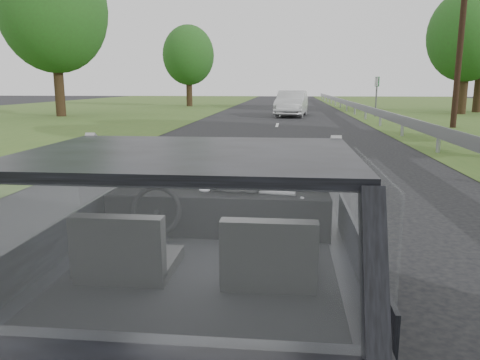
% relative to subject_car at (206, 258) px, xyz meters
% --- Properties ---
extents(subject_car, '(1.80, 4.00, 1.45)m').
position_rel_subject_car_xyz_m(subject_car, '(0.00, 0.00, 0.00)').
color(subject_car, black).
rests_on(subject_car, ground).
extents(dashboard, '(1.58, 0.45, 0.30)m').
position_rel_subject_car_xyz_m(dashboard, '(0.00, 0.62, 0.12)').
color(dashboard, black).
rests_on(dashboard, subject_car).
extents(driver_seat, '(0.50, 0.72, 0.42)m').
position_rel_subject_car_xyz_m(driver_seat, '(-0.40, -0.29, 0.16)').
color(driver_seat, black).
rests_on(driver_seat, subject_car).
extents(passenger_seat, '(0.50, 0.72, 0.42)m').
position_rel_subject_car_xyz_m(passenger_seat, '(0.40, -0.29, 0.16)').
color(passenger_seat, black).
rests_on(passenger_seat, subject_car).
extents(steering_wheel, '(0.36, 0.36, 0.04)m').
position_rel_subject_car_xyz_m(steering_wheel, '(-0.40, 0.33, 0.20)').
color(steering_wheel, black).
rests_on(steering_wheel, dashboard).
extents(cat, '(0.55, 0.22, 0.24)m').
position_rel_subject_car_xyz_m(cat, '(0.11, 0.59, 0.35)').
color(cat, gray).
rests_on(cat, dashboard).
extents(guardrail, '(0.05, 90.00, 0.32)m').
position_rel_subject_car_xyz_m(guardrail, '(4.30, 10.00, -0.15)').
color(guardrail, '#A3A5A9').
rests_on(guardrail, ground).
extents(other_car, '(2.16, 4.51, 1.43)m').
position_rel_subject_car_xyz_m(other_car, '(0.65, 24.19, -0.01)').
color(other_car, silver).
rests_on(other_car, ground).
extents(highway_sign, '(0.14, 0.88, 2.18)m').
position_rel_subject_car_xyz_m(highway_sign, '(5.30, 24.18, 0.36)').
color(highway_sign, '#14712F').
rests_on(highway_sign, ground).
extents(utility_pole, '(0.28, 0.28, 7.28)m').
position_rel_subject_car_xyz_m(utility_pole, '(7.29, 17.59, 2.91)').
color(utility_pole, '#3A2218').
rests_on(utility_pole, ground).
extents(tree_2, '(6.02, 6.02, 7.07)m').
position_rel_subject_car_xyz_m(tree_2, '(10.90, 27.12, 2.81)').
color(tree_2, '#264E1C').
rests_on(tree_2, ground).
extents(tree_5, '(7.34, 7.34, 8.73)m').
position_rel_subject_car_xyz_m(tree_5, '(-12.28, 22.72, 3.64)').
color(tree_5, '#264E1C').
rests_on(tree_5, ground).
extents(tree_6, '(5.45, 5.45, 6.30)m').
position_rel_subject_car_xyz_m(tree_6, '(-7.69, 35.83, 2.43)').
color(tree_6, '#264E1C').
rests_on(tree_6, ground).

